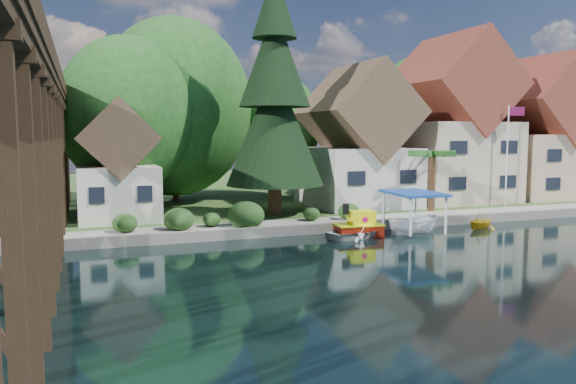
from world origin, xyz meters
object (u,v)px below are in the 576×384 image
at_px(palm_tree, 432,155).
at_px(boat_canopy, 413,216).
at_px(boat_yellow, 481,219).
at_px(shed, 118,169).
at_px(boat_white_a, 358,230).
at_px(house_center, 451,130).
at_px(house_left, 357,146).
at_px(house_right, 539,137).
at_px(tugboat, 359,226).
at_px(conifer, 275,98).
at_px(flagpole, 510,145).
at_px(trestle_bridge, 15,150).

relative_size(palm_tree, boat_canopy, 1.10).
bearing_deg(boat_yellow, shed, 55.64).
xyz_separation_m(palm_tree, boat_white_a, (-8.22, -4.61, -4.14)).
bearing_deg(boat_yellow, house_center, -39.55).
bearing_deg(boat_canopy, boat_yellow, 3.79).
relative_size(shed, boat_white_a, 1.95).
xyz_separation_m(house_left, boat_yellow, (3.95, -9.85, -4.57)).
distance_m(house_right, tugboat, 25.29).
relative_size(conifer, flagpole, 2.15).
xyz_separation_m(shed, boat_canopy, (16.61, -8.70, -2.71)).
xyz_separation_m(palm_tree, boat_yellow, (0.73, -4.51, -3.98)).
bearing_deg(house_left, house_center, 3.18).
height_order(house_center, boat_yellow, house_center).
height_order(house_left, boat_white_a, house_left).
distance_m(house_right, conifer, 25.89).
height_order(flagpole, tugboat, flagpole).
relative_size(house_center, palm_tree, 2.99).
bearing_deg(tugboat, boat_canopy, -8.75).
height_order(trestle_bridge, boat_canopy, trestle_bridge).
distance_m(house_center, house_right, 9.04).
bearing_deg(trestle_bridge, boat_canopy, 1.66).
height_order(palm_tree, boat_canopy, palm_tree).
bearing_deg(palm_tree, boat_white_a, -150.69).
relative_size(house_left, boat_yellow, 5.07).
bearing_deg(house_right, flagpole, -148.33).
bearing_deg(house_center, house_left, -176.82).
height_order(house_left, house_center, house_center).
distance_m(house_left, house_center, 9.10).
height_order(house_center, conifer, conifer).
xyz_separation_m(trestle_bridge, boat_canopy, (21.61, 0.63, -4.23)).
height_order(trestle_bridge, conifer, conifer).
bearing_deg(boat_white_a, tugboat, -50.75).
relative_size(house_center, house_right, 1.12).
height_order(house_left, shed, house_left).
height_order(trestle_bridge, shed, trestle_bridge).
relative_size(conifer, boat_canopy, 3.93).
relative_size(shed, boat_yellow, 3.61).
distance_m(trestle_bridge, tugboat, 18.85).
height_order(house_center, palm_tree, house_center).
relative_size(flagpole, tugboat, 2.64).
distance_m(house_center, boat_canopy, 15.83).
relative_size(trestle_bridge, shed, 5.63).
bearing_deg(house_left, flagpole, -22.35).
relative_size(house_right, palm_tree, 2.68).
relative_size(palm_tree, boat_yellow, 2.14).
xyz_separation_m(shed, boat_white_a, (13.00, -8.45, -3.41)).
bearing_deg(house_left, tugboat, -116.32).
xyz_separation_m(trestle_bridge, tugboat, (18.21, 1.15, -4.74)).
relative_size(house_left, shed, 1.40).
relative_size(house_center, boat_yellow, 6.39).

